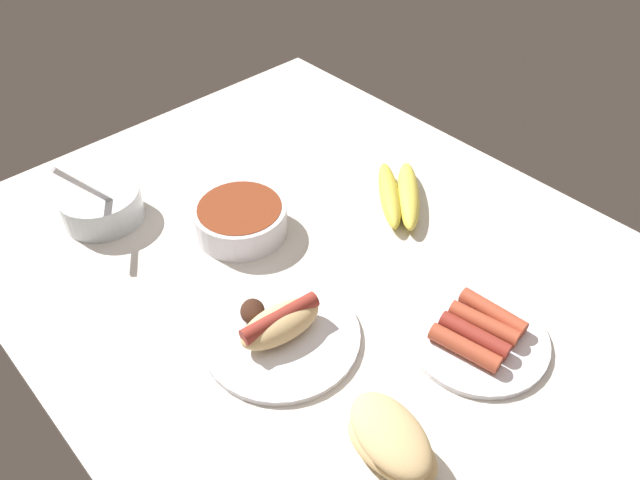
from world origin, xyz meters
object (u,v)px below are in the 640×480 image
object	(u,v)px
plate_hotdog_assembled	(279,329)
bowl_chili	(241,218)
bowl_coleslaw	(101,204)
plate_sausages	(478,334)
bread_stack	(391,441)
banana_bunch	(399,195)

from	to	relation	value
plate_hotdog_assembled	bowl_chili	xyz separation A→B (cm)	(-22.01, 9.98, 1.13)
bowl_coleslaw	bowl_chili	bearing A→B (deg)	38.72
plate_hotdog_assembled	plate_sausages	size ratio (longest dim) A/B	1.12
plate_hotdog_assembled	bowl_coleslaw	size ratio (longest dim) A/B	1.48
bread_stack	plate_sausages	xyz separation A→B (cm)	(-3.56, 22.52, -2.43)
bread_stack	plate_hotdog_assembled	bearing A→B (deg)	175.06
bread_stack	bowl_coleslaw	distance (cm)	64.61
bowl_coleslaw	plate_sausages	bearing A→B (deg)	23.14
bread_stack	bowl_chili	size ratio (longest dim) A/B	0.87
plate_hotdog_assembled	plate_sausages	bearing A→B (deg)	46.32
plate_sausages	bowl_coleslaw	bearing A→B (deg)	-156.86
bowl_coleslaw	banana_bunch	bearing A→B (deg)	51.56
banana_bunch	plate_hotdog_assembled	bearing A→B (deg)	-76.05
bowl_coleslaw	plate_sausages	xyz separation A→B (cm)	(60.95, 26.05, -1.94)
plate_hotdog_assembled	plate_sausages	world-z (taller)	plate_hotdog_assembled
bread_stack	bowl_chili	xyz separation A→B (cm)	(-45.16, 11.98, -0.67)
bread_stack	bowl_coleslaw	bearing A→B (deg)	-176.86
bowl_chili	plate_sausages	bearing A→B (deg)	14.21
bread_stack	plate_sausages	distance (cm)	22.93
plate_hotdog_assembled	bread_stack	distance (cm)	23.30
banana_bunch	plate_sausages	bearing A→B (deg)	-27.78
plate_hotdog_assembled	bowl_chili	size ratio (longest dim) A/B	1.45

